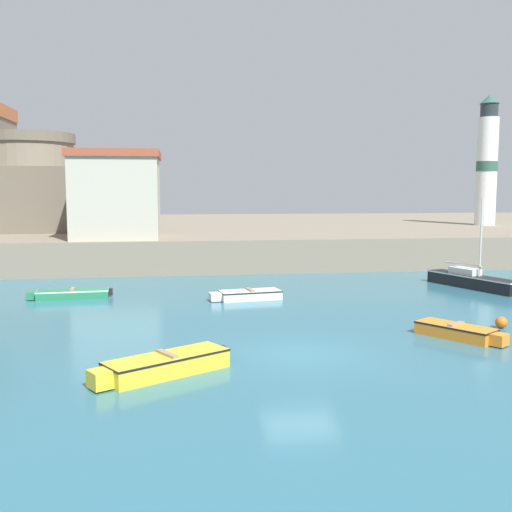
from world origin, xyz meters
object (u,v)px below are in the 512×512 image
at_px(dinghy_green_1, 71,294).
at_px(harbor_shed_mid_row, 117,194).
at_px(mooring_buoy, 501,322).
at_px(fortress, 29,192).
at_px(dinghy_white_4, 248,294).
at_px(lighthouse, 487,163).
at_px(sailboat_black_0, 474,280).
at_px(dinghy_yellow_5, 164,364).
at_px(dinghy_orange_3, 458,331).

height_order(dinghy_green_1, harbor_shed_mid_row, harbor_shed_mid_row).
bearing_deg(mooring_buoy, fortress, 129.80).
height_order(dinghy_white_4, lighthouse, lighthouse).
xyz_separation_m(sailboat_black_0, harbor_shed_mid_row, (-20.44, 10.55, 4.72)).
bearing_deg(dinghy_yellow_5, dinghy_orange_3, 15.49).
bearing_deg(dinghy_white_4, dinghy_yellow_5, -108.47).
relative_size(fortress, harbor_shed_mid_row, 1.85).
xyz_separation_m(sailboat_black_0, dinghy_yellow_5, (-16.93, -13.57, -0.13)).
bearing_deg(dinghy_orange_3, dinghy_yellow_5, -164.51).
bearing_deg(lighthouse, dinghy_orange_3, -119.83).
distance_m(sailboat_black_0, lighthouse, 24.49).
height_order(dinghy_white_4, fortress, fortress).
xyz_separation_m(lighthouse, harbor_shed_mid_row, (-32.00, -9.72, -2.71)).
height_order(dinghy_green_1, fortress, fortress).
relative_size(dinghy_orange_3, harbor_shed_mid_row, 0.50).
bearing_deg(dinghy_orange_3, lighthouse, 60.17).
relative_size(dinghy_white_4, dinghy_yellow_5, 0.88).
xyz_separation_m(dinghy_orange_3, fortress, (-22.31, 31.07, 4.97)).
xyz_separation_m(dinghy_green_1, dinghy_orange_3, (15.70, -10.34, 0.03)).
height_order(dinghy_yellow_5, fortress, fortress).
distance_m(dinghy_white_4, fortress, 27.52).
bearing_deg(dinghy_green_1, dinghy_orange_3, -33.36).
height_order(dinghy_green_1, dinghy_yellow_5, dinghy_yellow_5).
height_order(mooring_buoy, fortress, fortress).
relative_size(fortress, lighthouse, 1.02).
relative_size(dinghy_green_1, mooring_buoy, 9.02).
relative_size(dinghy_white_4, lighthouse, 0.32).
height_order(dinghy_green_1, mooring_buoy, dinghy_green_1).
bearing_deg(dinghy_white_4, mooring_buoy, -39.04).
height_order(dinghy_orange_3, harbor_shed_mid_row, harbor_shed_mid_row).
xyz_separation_m(mooring_buoy, fortress, (-24.79, 29.75, 5.01)).
relative_size(dinghy_orange_3, lighthouse, 0.28).
height_order(dinghy_orange_3, lighthouse, lighthouse).
bearing_deg(dinghy_green_1, sailboat_black_0, 0.64).
bearing_deg(mooring_buoy, harbor_shed_mid_row, 130.27).
bearing_deg(mooring_buoy, dinghy_green_1, 153.62).
bearing_deg(dinghy_orange_3, dinghy_white_4, 127.60).
distance_m(dinghy_orange_3, lighthouse, 36.37).
xyz_separation_m(dinghy_orange_3, dinghy_yellow_5, (-10.79, -2.99, 0.05)).
distance_m(dinghy_green_1, mooring_buoy, 20.29).
bearing_deg(harbor_shed_mid_row, lighthouse, 16.89).
xyz_separation_m(dinghy_yellow_5, mooring_buoy, (13.27, 4.31, -0.09)).
xyz_separation_m(dinghy_green_1, fortress, (-6.60, 20.73, 5.00)).
bearing_deg(sailboat_black_0, fortress, 144.23).
bearing_deg(dinghy_white_4, dinghy_green_1, 170.60).
distance_m(sailboat_black_0, harbor_shed_mid_row, 23.48).
xyz_separation_m(dinghy_white_4, dinghy_yellow_5, (-3.96, -11.86, 0.07)).
xyz_separation_m(dinghy_green_1, dinghy_white_4, (8.87, -1.47, 0.00)).
bearing_deg(sailboat_black_0, dinghy_yellow_5, -141.27).
bearing_deg(dinghy_white_4, lighthouse, 41.87).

